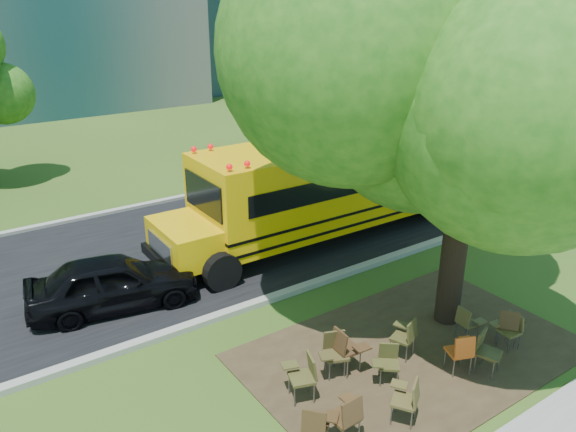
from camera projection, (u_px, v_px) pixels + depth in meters
ground at (360, 357)px, 11.81m from camera, size 160.00×160.00×0.00m
dirt_patch at (411, 352)px, 11.95m from camera, size 7.00×4.50×0.03m
asphalt_road at (208, 242)px, 17.16m from camera, size 80.00×8.00×0.04m
kerb_near at (281, 295)px, 14.08m from camera, size 80.00×0.25×0.14m
kerb_far at (156, 203)px, 20.28m from camera, size 80.00×0.25×0.14m
bg_tree_3 at (292, 44)px, 24.87m from camera, size 5.60×5.60×7.84m
bg_tree_4 at (432, 52)px, 28.57m from camera, size 5.00×5.00×6.85m
main_tree at (475, 78)px, 11.08m from camera, size 7.20×7.20×9.18m
school_bus at (360, 175)px, 17.75m from camera, size 12.45×2.91×3.03m
chair_0 at (348, 414)px, 9.36m from camera, size 0.63×0.58×0.96m
chair_1 at (317, 424)px, 9.21m from camera, size 0.75×0.59×0.88m
chair_2 at (408, 397)px, 9.80m from camera, size 0.60×0.76×0.91m
chair_3 at (388, 360)px, 10.88m from camera, size 0.70×0.55×0.82m
chair_4 at (462, 349)px, 11.08m from camera, size 0.75×0.59×0.93m
chair_5 at (486, 349)px, 11.10m from camera, size 0.63×0.69×0.92m
chair_6 at (510, 327)px, 11.94m from camera, size 0.48×0.57×0.82m
chair_7 at (510, 323)px, 12.01m from camera, size 0.76×0.60×0.90m
chair_8 at (304, 372)px, 10.38m from camera, size 0.59×0.75×0.96m
chair_9 at (334, 350)px, 11.06m from camera, size 0.75×0.59×0.93m
chair_10 at (346, 346)px, 11.13m from camera, size 0.57×0.66×0.97m
chair_11 at (406, 334)px, 11.58m from camera, size 0.63×0.71×0.92m
chair_12 at (467, 321)px, 12.20m from camera, size 0.47×0.54×0.80m
black_car at (113, 282)px, 13.43m from camera, size 4.20×2.30×1.35m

